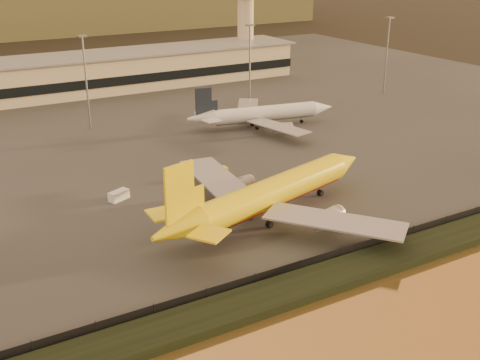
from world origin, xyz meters
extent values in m
plane|color=black|center=(0.00, 0.00, 0.00)|extent=(900.00, 900.00, 0.00)
cube|color=black|center=(0.00, -17.00, 0.70)|extent=(320.00, 7.00, 1.40)
cube|color=#2D2D2D|center=(0.00, 95.00, 0.10)|extent=(320.00, 220.00, 0.20)
cube|color=black|center=(0.00, -13.00, 1.30)|extent=(300.00, 0.05, 2.20)
cube|color=#C9AC8B|center=(0.00, 125.00, 6.20)|extent=(160.00, 22.00, 12.00)
cube|color=black|center=(0.00, 113.80, 5.20)|extent=(160.00, 0.60, 3.00)
cube|color=gray|center=(0.00, 125.00, 12.50)|extent=(164.00, 24.00, 0.60)
cylinder|color=#C9AC8B|center=(70.00, 131.00, 15.20)|extent=(6.40, 6.40, 30.00)
cylinder|color=slate|center=(-10.00, 80.00, 12.70)|extent=(0.50, 0.50, 25.00)
cube|color=slate|center=(-10.00, 80.00, 25.40)|extent=(2.20, 2.20, 0.40)
cylinder|color=slate|center=(40.00, 78.00, 12.70)|extent=(0.50, 0.50, 25.00)
cube|color=slate|center=(40.00, 78.00, 25.40)|extent=(2.20, 2.20, 0.40)
cylinder|color=slate|center=(90.00, 72.00, 12.70)|extent=(0.50, 0.50, 25.00)
cube|color=slate|center=(90.00, 72.00, 25.40)|extent=(2.20, 2.20, 0.40)
cylinder|color=yellow|center=(2.06, 6.45, 5.35)|extent=(37.60, 15.25, 5.42)
cylinder|color=#A10A09|center=(2.06, 6.45, 4.40)|extent=(36.28, 13.82, 4.23)
cone|color=yellow|center=(23.65, 12.44, 5.35)|extent=(8.48, 7.17, 5.42)
cone|color=yellow|center=(-20.54, 0.18, 5.75)|extent=(10.49, 7.73, 5.42)
cube|color=yellow|center=(-19.53, 0.46, 11.72)|extent=(5.64, 1.95, 9.48)
cube|color=yellow|center=(-19.98, 5.96, 6.16)|extent=(5.43, 5.37, 0.33)
cube|color=yellow|center=(-17.08, -4.48, 6.16)|extent=(7.19, 7.17, 0.33)
cube|color=gray|center=(-2.81, 20.08, 4.40)|extent=(9.90, 24.12, 0.33)
cylinder|color=gray|center=(0.65, 17.39, 2.91)|extent=(6.82, 4.54, 2.98)
cube|color=gray|center=(4.91, -7.73, 4.40)|extent=(20.06, 23.04, 0.33)
cylinder|color=gray|center=(6.48, -3.65, 2.91)|extent=(6.82, 4.54, 2.98)
cylinder|color=black|center=(15.86, 10.28, 0.80)|extent=(1.40, 1.23, 1.19)
cylinder|color=slate|center=(15.86, 10.28, 1.42)|extent=(0.21, 0.21, 2.44)
cylinder|color=black|center=(-1.06, 3.06, 0.80)|extent=(1.40, 1.23, 1.19)
cylinder|color=slate|center=(-1.06, 3.06, 1.42)|extent=(0.21, 0.21, 2.44)
cylinder|color=black|center=(-2.36, 7.76, 0.80)|extent=(1.40, 1.23, 1.19)
cylinder|color=slate|center=(-2.36, 7.76, 1.42)|extent=(0.21, 0.21, 2.44)
cylinder|color=silver|center=(32.83, 57.88, 4.11)|extent=(29.89, 9.38, 4.12)
cylinder|color=gray|center=(32.83, 57.88, 3.39)|extent=(28.92, 8.34, 3.21)
cone|color=silver|center=(50.24, 54.70, 4.11)|extent=(6.41, 5.08, 4.12)
cone|color=silver|center=(14.61, 61.21, 4.42)|extent=(8.03, 5.38, 4.12)
cube|color=#1A232F|center=(15.42, 61.06, 8.95)|extent=(4.51, 1.14, 7.20)
cube|color=silver|center=(16.97, 64.96, 4.73)|extent=(5.48, 5.40, 0.25)
cube|color=silver|center=(15.49, 56.86, 4.73)|extent=(4.60, 4.42, 0.25)
cube|color=gray|center=(34.05, 69.16, 3.39)|extent=(14.78, 18.73, 0.25)
cylinder|color=gray|center=(35.58, 66.06, 2.26)|extent=(5.27, 3.11, 2.26)
cube|color=gray|center=(29.98, 46.89, 3.39)|extent=(9.38, 19.30, 0.25)
cylinder|color=gray|center=(32.51, 49.25, 2.26)|extent=(5.27, 3.11, 2.26)
cylinder|color=black|center=(43.96, 55.84, 0.65)|extent=(1.02, 0.87, 0.91)
cylinder|color=slate|center=(43.96, 55.84, 1.13)|extent=(0.22, 0.22, 1.85)
cylinder|color=black|center=(29.46, 56.61, 0.65)|extent=(1.02, 0.87, 0.91)
cylinder|color=slate|center=(29.46, 56.61, 1.13)|extent=(0.22, 0.22, 1.85)
cylinder|color=black|center=(30.13, 60.25, 0.65)|extent=(1.02, 0.87, 0.91)
cylinder|color=slate|center=(30.13, 60.25, 1.13)|extent=(0.22, 0.22, 1.85)
cube|color=yellow|center=(3.21, 30.38, 1.13)|extent=(4.17, 1.92, 1.86)
cube|color=silver|center=(-20.10, 28.69, 1.14)|extent=(4.58, 3.38, 1.88)
camera|label=1|loc=(-54.73, -78.45, 47.35)|focal=45.00mm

